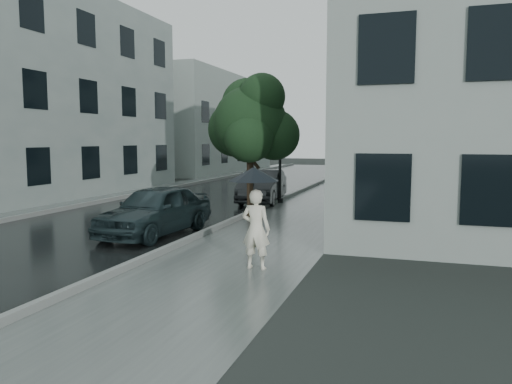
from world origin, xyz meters
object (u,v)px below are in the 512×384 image
(street_tree, at_px, (251,122))
(car_far, at_px, (262,186))
(car_near, at_px, (155,210))
(pedestrian, at_px, (256,229))
(lamp_post, at_px, (277,136))

(street_tree, height_order, car_far, street_tree)
(car_near, bearing_deg, car_far, 90.04)
(pedestrian, relative_size, car_near, 0.40)
(street_tree, bearing_deg, pedestrian, -70.60)
(lamp_post, bearing_deg, car_near, -89.52)
(lamp_post, height_order, car_near, lamp_post)
(pedestrian, height_order, lamp_post, lamp_post)
(lamp_post, relative_size, car_near, 1.19)
(pedestrian, relative_size, street_tree, 0.35)
(street_tree, bearing_deg, car_far, 102.56)
(lamp_post, distance_m, car_near, 8.31)
(street_tree, distance_m, car_near, 4.49)
(pedestrian, relative_size, car_far, 0.40)
(street_tree, relative_size, car_near, 1.16)
(pedestrian, distance_m, car_near, 4.64)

